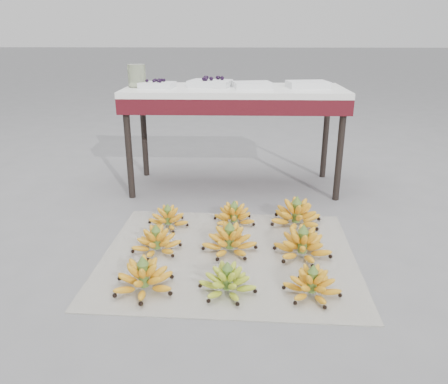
{
  "coord_description": "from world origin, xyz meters",
  "views": [
    {
      "loc": [
        0.02,
        -1.99,
        1.06
      ],
      "look_at": [
        -0.05,
        0.22,
        0.24
      ],
      "focal_mm": 35.0,
      "sensor_mm": 36.0,
      "label": 1
    }
  ],
  "objects_px": {
    "bunch_front_right": "(312,285)",
    "bunch_back_center": "(234,216)",
    "bunch_mid_left": "(157,242)",
    "tray_right": "(252,85)",
    "vendor_table": "(234,100)",
    "tray_left": "(210,83)",
    "newspaper_mat": "(229,255)",
    "bunch_front_center": "(227,282)",
    "bunch_mid_center": "(230,241)",
    "tray_far_right": "(308,84)",
    "tray_far_left": "(157,85)",
    "bunch_back_left": "(168,219)",
    "bunch_back_right": "(296,215)",
    "glass_jar": "(137,76)",
    "bunch_front_left": "(144,278)",
    "bunch_mid_right": "(302,245)"
  },
  "relations": [
    {
      "from": "bunch_front_center",
      "to": "tray_right",
      "type": "relative_size",
      "value": 1.15
    },
    {
      "from": "bunch_back_center",
      "to": "tray_far_right",
      "type": "xyz_separation_m",
      "value": [
        0.48,
        0.68,
        0.67
      ]
    },
    {
      "from": "newspaper_mat",
      "to": "tray_far_left",
      "type": "height_order",
      "value": "tray_far_left"
    },
    {
      "from": "bunch_back_right",
      "to": "tray_far_right",
      "type": "distance_m",
      "value": 0.96
    },
    {
      "from": "newspaper_mat",
      "to": "bunch_front_center",
      "type": "height_order",
      "value": "bunch_front_center"
    },
    {
      "from": "bunch_front_center",
      "to": "glass_jar",
      "type": "distance_m",
      "value": 1.68
    },
    {
      "from": "bunch_mid_center",
      "to": "tray_far_right",
      "type": "relative_size",
      "value": 1.14
    },
    {
      "from": "vendor_table",
      "to": "newspaper_mat",
      "type": "bearing_deg",
      "value": -90.71
    },
    {
      "from": "bunch_front_left",
      "to": "vendor_table",
      "type": "xyz_separation_m",
      "value": [
        0.37,
        1.37,
        0.56
      ]
    },
    {
      "from": "bunch_mid_left",
      "to": "tray_right",
      "type": "height_order",
      "value": "tray_right"
    },
    {
      "from": "vendor_table",
      "to": "bunch_front_right",
      "type": "bearing_deg",
      "value": -76.03
    },
    {
      "from": "tray_far_right",
      "to": "bunch_back_right",
      "type": "bearing_deg",
      "value": -100.18
    },
    {
      "from": "bunch_mid_right",
      "to": "bunch_front_left",
      "type": "bearing_deg",
      "value": -170.7
    },
    {
      "from": "newspaper_mat",
      "to": "tray_left",
      "type": "distance_m",
      "value": 1.31
    },
    {
      "from": "bunch_mid_center",
      "to": "bunch_back_center",
      "type": "bearing_deg",
      "value": 100.11
    },
    {
      "from": "bunch_mid_right",
      "to": "glass_jar",
      "type": "distance_m",
      "value": 1.62
    },
    {
      "from": "bunch_front_right",
      "to": "bunch_back_center",
      "type": "relative_size",
      "value": 1.01
    },
    {
      "from": "bunch_back_left",
      "to": "tray_left",
      "type": "bearing_deg",
      "value": 91.21
    },
    {
      "from": "vendor_table",
      "to": "tray_right",
      "type": "distance_m",
      "value": 0.16
    },
    {
      "from": "bunch_front_center",
      "to": "bunch_back_right",
      "type": "xyz_separation_m",
      "value": [
        0.38,
        0.71,
        0.01
      ]
    },
    {
      "from": "tray_left",
      "to": "glass_jar",
      "type": "height_order",
      "value": "glass_jar"
    },
    {
      "from": "bunch_front_right",
      "to": "bunch_mid_center",
      "type": "bearing_deg",
      "value": 149.23
    },
    {
      "from": "newspaper_mat",
      "to": "bunch_back_center",
      "type": "xyz_separation_m",
      "value": [
        0.02,
        0.37,
        0.05
      ]
    },
    {
      "from": "bunch_front_left",
      "to": "tray_right",
      "type": "xyz_separation_m",
      "value": [
        0.49,
        1.35,
        0.66
      ]
    },
    {
      "from": "bunch_mid_left",
      "to": "glass_jar",
      "type": "height_order",
      "value": "glass_jar"
    },
    {
      "from": "bunch_front_left",
      "to": "tray_far_right",
      "type": "xyz_separation_m",
      "value": [
        0.86,
        1.38,
        0.66
      ]
    },
    {
      "from": "bunch_mid_center",
      "to": "tray_far_right",
      "type": "xyz_separation_m",
      "value": [
        0.5,
        1.02,
        0.66
      ]
    },
    {
      "from": "bunch_mid_left",
      "to": "tray_left",
      "type": "height_order",
      "value": "tray_left"
    },
    {
      "from": "newspaper_mat",
      "to": "glass_jar",
      "type": "relative_size",
      "value": 8.4
    },
    {
      "from": "bunch_back_left",
      "to": "newspaper_mat",
      "type": "bearing_deg",
      "value": -26.61
    },
    {
      "from": "bunch_front_center",
      "to": "vendor_table",
      "type": "distance_m",
      "value": 1.49
    },
    {
      "from": "bunch_mid_left",
      "to": "vendor_table",
      "type": "relative_size",
      "value": 0.17
    },
    {
      "from": "bunch_mid_left",
      "to": "bunch_back_left",
      "type": "distance_m",
      "value": 0.3
    },
    {
      "from": "tray_far_right",
      "to": "tray_far_left",
      "type": "bearing_deg",
      "value": -177.87
    },
    {
      "from": "bunch_mid_left",
      "to": "bunch_back_right",
      "type": "height_order",
      "value": "bunch_back_right"
    },
    {
      "from": "tray_far_left",
      "to": "newspaper_mat",
      "type": "bearing_deg",
      "value": -63.75
    },
    {
      "from": "newspaper_mat",
      "to": "vendor_table",
      "type": "xyz_separation_m",
      "value": [
        0.01,
        1.05,
        0.62
      ]
    },
    {
      "from": "bunch_mid_left",
      "to": "vendor_table",
      "type": "xyz_separation_m",
      "value": [
        0.38,
        1.02,
        0.57
      ]
    },
    {
      "from": "bunch_back_right",
      "to": "glass_jar",
      "type": "height_order",
      "value": "glass_jar"
    },
    {
      "from": "tray_left",
      "to": "bunch_front_left",
      "type": "bearing_deg",
      "value": -98.39
    },
    {
      "from": "bunch_front_left",
      "to": "tray_right",
      "type": "distance_m",
      "value": 1.58
    },
    {
      "from": "newspaper_mat",
      "to": "glass_jar",
      "type": "distance_m",
      "value": 1.45
    },
    {
      "from": "bunch_mid_left",
      "to": "tray_left",
      "type": "bearing_deg",
      "value": 77.61
    },
    {
      "from": "tray_left",
      "to": "bunch_mid_left",
      "type": "bearing_deg",
      "value": -101.53
    },
    {
      "from": "bunch_front_center",
      "to": "bunch_back_center",
      "type": "relative_size",
      "value": 1.07
    },
    {
      "from": "glass_jar",
      "to": "newspaper_mat",
      "type": "bearing_deg",
      "value": -58.44
    },
    {
      "from": "bunch_front_right",
      "to": "bunch_mid_center",
      "type": "height_order",
      "value": "bunch_mid_center"
    },
    {
      "from": "bunch_mid_center",
      "to": "glass_jar",
      "type": "height_order",
      "value": "glass_jar"
    },
    {
      "from": "bunch_front_right",
      "to": "tray_far_right",
      "type": "relative_size",
      "value": 1.03
    },
    {
      "from": "bunch_front_right",
      "to": "bunch_front_left",
      "type": "bearing_deg",
      "value": -165.09
    }
  ]
}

